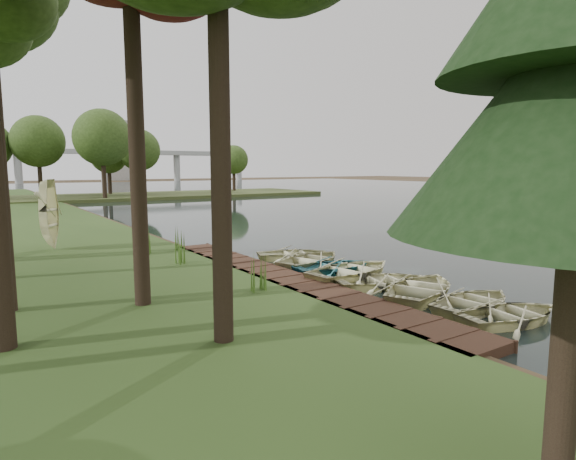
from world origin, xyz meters
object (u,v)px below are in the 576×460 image
rowboat_2 (422,285)px  stored_rowboat (53,242)px  boardwalk (284,281)px  rowboat_0 (512,311)px  rowboat_1 (475,298)px

rowboat_2 → stored_rowboat: bearing=7.0°
boardwalk → rowboat_0: size_ratio=5.19×
rowboat_1 → stored_rowboat: 18.06m
boardwalk → rowboat_1: 6.21m
boardwalk → stored_rowboat: 11.87m
rowboat_1 → rowboat_2: 1.72m
boardwalk → rowboat_1: bearing=-63.4°
rowboat_0 → rowboat_1: bearing=0.5°
boardwalk → rowboat_1: size_ratio=5.16×
rowboat_2 → stored_rowboat: (-8.35, 14.19, 0.20)m
rowboat_0 → rowboat_1: (0.22, 1.24, 0.00)m
boardwalk → stored_rowboat: (-5.79, 10.34, 0.48)m
rowboat_1 → stored_rowboat: size_ratio=0.97×
rowboat_1 → stored_rowboat: bearing=23.1°
rowboat_1 → rowboat_2: bearing=2.3°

